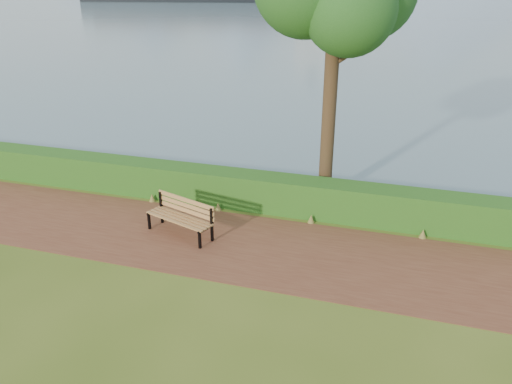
% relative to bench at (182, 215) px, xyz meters
% --- Properties ---
extents(ground, '(140.00, 140.00, 0.00)m').
position_rel_bench_xyz_m(ground, '(1.47, -0.47, -0.55)').
color(ground, '#455C1A').
rests_on(ground, ground).
extents(path, '(40.00, 3.40, 0.01)m').
position_rel_bench_xyz_m(path, '(1.47, -0.17, -0.54)').
color(path, brown).
rests_on(path, ground).
extents(hedge, '(32.00, 0.85, 1.00)m').
position_rel_bench_xyz_m(hedge, '(1.47, 2.13, -0.05)').
color(hedge, '#174A15').
rests_on(hedge, ground).
extents(bench, '(1.97, 1.12, 0.95)m').
position_rel_bench_xyz_m(bench, '(0.00, 0.00, 0.00)').
color(bench, black).
rests_on(bench, ground).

